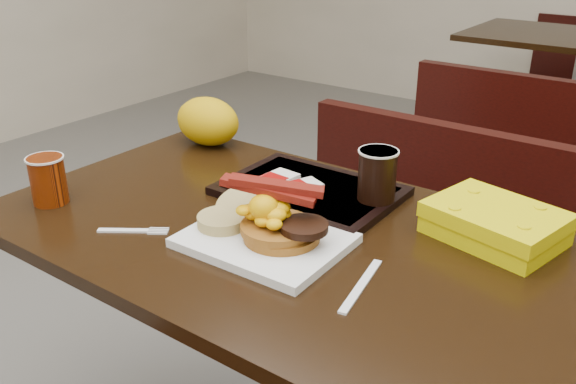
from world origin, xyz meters
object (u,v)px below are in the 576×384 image
Objects in this scene: table_near at (286,380)px; hashbrown_sleeve_left at (278,181)px; tray at (310,191)px; clamshell at (495,223)px; coffee_cup_near at (48,180)px; paper_bag at (208,121)px; platter at (265,240)px; fork at (123,231)px; bench_far_s at (537,148)px; hashbrown_sleeve_right at (304,187)px; knife at (361,285)px; pancake_stack at (282,231)px; coffee_cup_far at (377,175)px; bench_near_n at (421,257)px.

hashbrown_sleeve_left reaches higher than table_near.
clamshell reaches higher than tray.
coffee_cup_near is 0.56m from tray.
hashbrown_sleeve_left is 0.47m from clamshell.
paper_bag reaches higher than coffee_cup_near.
clamshell is at bearing 4.93° from tray.
platter is 2.11× the size of fork.
tray is at bearing 108.52° from table_near.
bench_far_s is 1.81m from hashbrown_sleeve_right.
table_near is at bearing 3.02° from fork.
hashbrown_sleeve_left is 0.45× the size of paper_bag.
bench_far_s is at bearing 77.01° from coffee_cup_near.
tray is (0.43, 0.36, -0.04)m from coffee_cup_near.
coffee_cup_near reaches higher than table_near.
pancake_stack is at bearing -110.17° from knife.
hashbrown_sleeve_right is 0.44m from paper_bag.
pancake_stack is at bearing -9.40° from fork.
coffee_cup_far is at bearing 34.35° from coffee_cup_near.
bench_near_n is 9.17× the size of coffee_cup_far.
bench_near_n is at bearing 61.64° from coffee_cup_near.
bench_far_s is at bearing 90.00° from bench_near_n.
hashbrown_sleeve_left is (-0.12, -0.57, 0.42)m from bench_near_n.
knife is (0.22, -0.09, 0.38)m from table_near.
bench_near_n and bench_far_s have the same top height.
hashbrown_sleeve_right is (-0.06, 0.21, 0.02)m from platter.
hashbrown_sleeve_left reaches higher than hashbrown_sleeve_right.
tray is 4.54× the size of hashbrown_sleeve_left.
fork is (0.23, 0.00, -0.05)m from coffee_cup_near.
hashbrown_sleeve_right is at bearing 114.01° from pancake_stack.
tray is at bearing 32.06° from hashbrown_sleeve_left.
table_near is at bearing -72.12° from tray.
coffee_cup_near is at bearing -158.00° from table_near.
clamshell is 1.28× the size of paper_bag.
bench_near_n is at bearing 100.36° from coffee_cup_far.
hashbrown_sleeve_right is at bearing 9.41° from hashbrown_sleeve_left.
clamshell is at bearing 38.25° from platter.
paper_bag is at bearing 148.71° from table_near.
hashbrown_sleeve_left reaches higher than tray.
coffee_cup_far is (0.06, 0.26, 0.04)m from pancake_stack.
fork is at bearing -97.15° from hashbrown_sleeve_right.
tray is 0.07m from hashbrown_sleeve_left.
paper_bag is at bearing -128.92° from knife.
coffee_cup_near is 1.25× the size of hashbrown_sleeve_left.
hashbrown_sleeve_left reaches higher than knife.
paper_bag is at bearing 171.34° from coffee_cup_far.
bench_far_s is 1.78m from clamshell.
paper_bag is at bearing -138.07° from bench_near_n.
hashbrown_sleeve_left is (0.36, 0.33, -0.02)m from coffee_cup_near.
bench_far_s is 2.15m from fork.
coffee_cup_far is at bearing -165.79° from knife.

